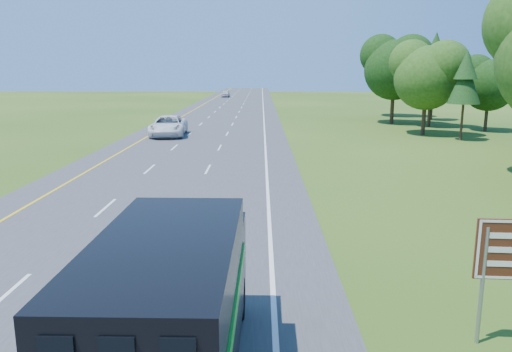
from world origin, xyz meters
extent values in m
cube|color=#38383A|center=(0.00, 50.00, 0.02)|extent=(15.00, 260.00, 0.04)
cube|color=yellow|center=(-5.50, 50.00, 0.04)|extent=(0.15, 260.00, 0.01)
cube|color=white|center=(5.50, 50.00, 0.04)|extent=(0.15, 260.00, 0.01)
cylinder|color=black|center=(2.64, 9.90, 0.55)|extent=(0.34, 1.03, 1.02)
cylinder|color=black|center=(4.59, 9.88, 0.55)|extent=(0.34, 1.03, 1.02)
cube|color=black|center=(3.62, 9.80, 1.68)|extent=(2.30, 1.70, 1.77)
cube|color=black|center=(3.63, 10.65, 2.14)|extent=(2.05, 0.08, 0.56)
cube|color=black|center=(3.57, 6.26, 2.07)|extent=(2.40, 5.42, 2.56)
cube|color=#089D1D|center=(2.39, 6.28, 2.20)|extent=(0.11, 5.39, 0.28)
cube|color=#089D1D|center=(4.75, 6.25, 2.20)|extent=(0.11, 5.39, 0.28)
cube|color=black|center=(2.83, 3.56, 2.93)|extent=(0.42, 0.04, 0.37)
cube|color=black|center=(3.53, 3.55, 2.93)|extent=(0.42, 0.04, 0.37)
imported|color=white|center=(-3.62, 45.39, 0.98)|extent=(3.54, 6.97, 1.89)
imported|color=#BBBAC2|center=(-3.20, 116.74, 0.81)|extent=(1.82, 4.52, 1.54)
cylinder|color=gray|center=(10.07, 8.82, 1.38)|extent=(0.09, 0.09, 2.76)
camera|label=1|loc=(5.16, -1.55, 6.06)|focal=35.00mm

